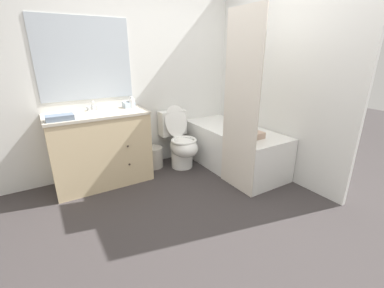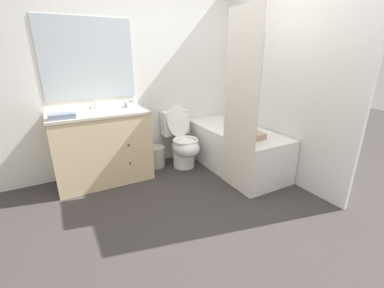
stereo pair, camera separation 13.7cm
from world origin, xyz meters
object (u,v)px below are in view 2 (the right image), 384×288
at_px(vanity_cabinet, 103,147).
at_px(bathtub, 235,149).
at_px(bath_towel_folded, 251,136).
at_px(wastebasket, 156,156).
at_px(hand_towel_folded, 62,116).
at_px(soap_dispenser, 134,102).
at_px(toilet, 182,142).
at_px(sink_faucet, 95,106).
at_px(tissue_box, 131,104).

height_order(vanity_cabinet, bathtub, vanity_cabinet).
height_order(vanity_cabinet, bath_towel_folded, vanity_cabinet).
xyz_separation_m(wastebasket, hand_towel_folded, (-1.11, -0.25, 0.77)).
distance_m(soap_dispenser, hand_towel_folded, 0.88).
bearing_deg(bathtub, soap_dispenser, 155.13).
relative_size(toilet, bathtub, 0.56).
relative_size(sink_faucet, toilet, 0.17).
distance_m(soap_dispenser, bath_towel_folded, 1.53).
distance_m(vanity_cabinet, bath_towel_folded, 1.82).
xyz_separation_m(bathtub, bath_towel_folded, (-0.12, -0.44, 0.32)).
xyz_separation_m(vanity_cabinet, hand_towel_folded, (-0.39, -0.16, 0.47)).
bearing_deg(vanity_cabinet, tissue_box, 14.98).
xyz_separation_m(vanity_cabinet, wastebasket, (0.72, 0.09, -0.31)).
height_order(wastebasket, bath_towel_folded, bath_towel_folded).
bearing_deg(soap_dispenser, vanity_cabinet, -171.19).
relative_size(tissue_box, soap_dispenser, 1.03).
bearing_deg(tissue_box, hand_towel_folded, -161.62).
xyz_separation_m(vanity_cabinet, bathtub, (1.68, -0.50, -0.17)).
distance_m(hand_towel_folded, bath_towel_folded, 2.12).
xyz_separation_m(tissue_box, hand_towel_folded, (-0.82, -0.27, -0.01)).
bearing_deg(bathtub, toilet, 145.13).
bearing_deg(hand_towel_folded, bathtub, -9.27).
xyz_separation_m(sink_faucet, hand_towel_folded, (-0.39, -0.34, -0.01)).
xyz_separation_m(vanity_cabinet, tissue_box, (0.43, 0.11, 0.48)).
distance_m(vanity_cabinet, hand_towel_folded, 0.63).
height_order(toilet, bathtub, toilet).
height_order(toilet, bath_towel_folded, toilet).
distance_m(wastebasket, soap_dispenser, 0.85).
relative_size(soap_dispenser, bath_towel_folded, 0.45).
distance_m(vanity_cabinet, bathtub, 1.76).
distance_m(vanity_cabinet, toilet, 1.07).
bearing_deg(wastebasket, toilet, -24.60).
relative_size(sink_faucet, bathtub, 0.09).
height_order(vanity_cabinet, hand_towel_folded, hand_towel_folded).
distance_m(sink_faucet, wastebasket, 1.06).
relative_size(toilet, wastebasket, 2.94).
height_order(sink_faucet, wastebasket, sink_faucet).
distance_m(tissue_box, hand_towel_folded, 0.87).
bearing_deg(soap_dispenser, sink_faucet, 165.91).
bearing_deg(soap_dispenser, hand_towel_folded, -164.89).
bearing_deg(bathtub, hand_towel_folded, 170.73).
xyz_separation_m(tissue_box, soap_dispenser, (0.03, -0.04, 0.02)).
relative_size(sink_faucet, hand_towel_folded, 0.53).
distance_m(tissue_box, soap_dispenser, 0.06).
height_order(soap_dispenser, hand_towel_folded, soap_dispenser).
height_order(sink_faucet, soap_dispenser, soap_dispenser).
distance_m(toilet, hand_towel_folded, 1.57).
height_order(toilet, soap_dispenser, soap_dispenser).
bearing_deg(tissue_box, toilet, -16.17).
bearing_deg(tissue_box, bath_towel_folded, -42.84).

